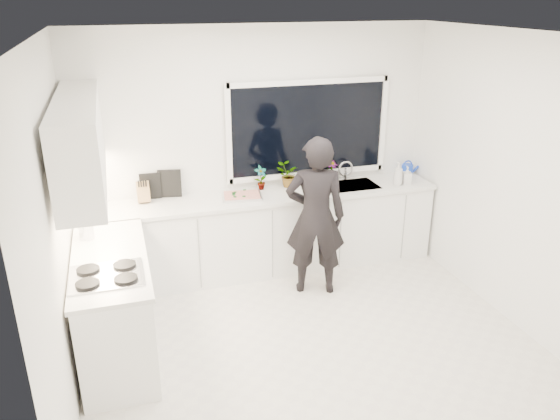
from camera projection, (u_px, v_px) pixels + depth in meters
name	position (u px, v px, depth m)	size (l,w,h in m)	color
floor	(308.00, 339.00, 5.08)	(4.00, 3.50, 0.02)	beige
wall_back	(257.00, 149.00, 6.14)	(4.00, 0.02, 2.70)	white
wall_left	(55.00, 232.00, 4.02)	(0.02, 3.50, 2.70)	white
wall_right	(511.00, 180.00, 5.12)	(0.02, 3.50, 2.70)	white
ceiling	(314.00, 33.00, 4.07)	(4.00, 3.50, 0.02)	white
window	(308.00, 129.00, 6.20)	(1.80, 0.02, 1.00)	black
base_cabinets_back	(265.00, 234.00, 6.20)	(3.92, 0.58, 0.88)	white
base_cabinets_left	(115.00, 306.00, 4.77)	(0.58, 1.60, 0.88)	white
countertop_back	(265.00, 196.00, 6.02)	(3.94, 0.62, 0.04)	silver
countertop_left	(109.00, 259.00, 4.60)	(0.62, 1.60, 0.04)	silver
upper_cabinets	(80.00, 140.00, 4.52)	(0.34, 2.10, 0.70)	white
sink	(352.00, 189.00, 6.33)	(0.58, 0.42, 0.14)	silver
faucet	(346.00, 171.00, 6.44)	(0.03, 0.03, 0.22)	silver
stovetop	(107.00, 275.00, 4.27)	(0.56, 0.48, 0.03)	black
person	(315.00, 217.00, 5.60)	(0.62, 0.41, 1.70)	black
pizza_tray	(242.00, 196.00, 5.92)	(0.42, 0.31, 0.03)	#BBBBC0
pizza	(242.00, 195.00, 5.91)	(0.38, 0.27, 0.01)	#AD1E17
watering_can	(407.00, 170.00, 6.64)	(0.14, 0.14, 0.13)	blue
paper_towel_roll	(87.00, 197.00, 5.56)	(0.11, 0.11, 0.26)	white
knife_block	(143.00, 192.00, 5.75)	(0.13, 0.10, 0.22)	olive
utensil_crock	(86.00, 230.00, 4.91)	(0.13, 0.13, 0.16)	#ABABAF
picture_frame_large	(150.00, 186.00, 5.85)	(0.22, 0.02, 0.28)	black
picture_frame_small	(170.00, 183.00, 5.90)	(0.25, 0.02, 0.30)	black
herb_plants	(298.00, 174.00, 6.23)	(1.03, 0.26, 0.28)	#26662D
soap_bottles	(402.00, 174.00, 6.28)	(0.25, 0.14, 0.27)	#D8BF66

